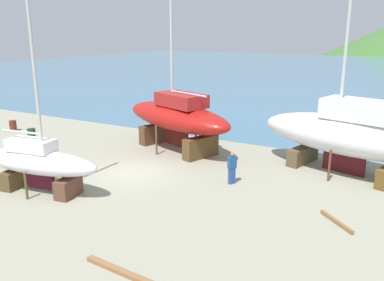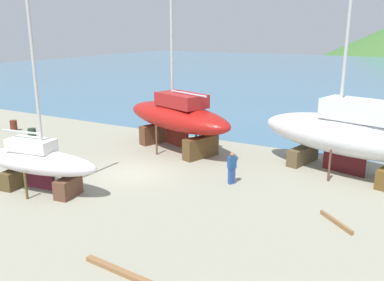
{
  "view_description": "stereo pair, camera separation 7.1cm",
  "coord_description": "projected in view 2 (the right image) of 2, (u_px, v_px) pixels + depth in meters",
  "views": [
    {
      "loc": [
        13.17,
        -17.0,
        7.72
      ],
      "look_at": [
        2.55,
        2.22,
        1.71
      ],
      "focal_mm": 37.71,
      "sensor_mm": 36.0,
      "label": 1
    },
    {
      "loc": [
        13.23,
        -16.97,
        7.72
      ],
      "look_at": [
        2.55,
        2.22,
        1.71
      ],
      "focal_mm": 37.71,
      "sensor_mm": 36.0,
      "label": 2
    }
  ],
  "objects": [
    {
      "name": "barrel_ochre",
      "position": [
        14.0,
        126.0,
        31.98
      ],
      "size": [
        0.69,
        0.69,
        0.85
      ],
      "primitive_type": "cylinder",
      "rotation": [
        0.0,
        0.0,
        1.22
      ],
      "color": "#5F2919",
      "rests_on": "ground"
    },
    {
      "name": "worker",
      "position": [
        232.0,
        168.0,
        20.8
      ],
      "size": [
        0.42,
        0.5,
        1.7
      ],
      "rotation": [
        0.0,
        0.0,
        5.78
      ],
      "color": "#2C488E",
      "rests_on": "ground"
    },
    {
      "name": "sailboat_large_starboard",
      "position": [
        38.0,
        162.0,
        19.59
      ],
      "size": [
        6.77,
        2.68,
        10.07
      ],
      "rotation": [
        0.0,
        0.0,
        0.14
      ],
      "color": "brown",
      "rests_on": "ground"
    },
    {
      "name": "timber_plank_far",
      "position": [
        336.0,
        222.0,
        16.62
      ],
      "size": [
        1.57,
        1.5,
        0.18
      ],
      "primitive_type": "cube",
      "rotation": [
        0.0,
        0.0,
        2.38
      ],
      "color": "olive",
      "rests_on": "ground"
    },
    {
      "name": "barrel_tipped_right",
      "position": [
        32.0,
        135.0,
        29.01
      ],
      "size": [
        0.69,
        0.69,
        0.92
      ],
      "primitive_type": "cylinder",
      "rotation": [
        0.0,
        0.0,
        1.8
      ],
      "color": "#1F3224",
      "rests_on": "ground"
    },
    {
      "name": "sailboat_far_slipway",
      "position": [
        348.0,
        134.0,
        22.0
      ],
      "size": [
        10.59,
        5.75,
        15.75
      ],
      "rotation": [
        0.0,
        0.0,
        2.88
      ],
      "color": "brown",
      "rests_on": "ground"
    },
    {
      "name": "timber_plank_near",
      "position": [
        118.0,
        271.0,
        13.27
      ],
      "size": [
        2.86,
        0.43,
        0.16
      ],
      "primitive_type": "cube",
      "rotation": [
        0.0,
        0.0,
        3.07
      ],
      "color": "olive",
      "rests_on": "ground"
    },
    {
      "name": "sailboat_small_center",
      "position": [
        177.0,
        117.0,
        26.43
      ],
      "size": [
        9.84,
        6.05,
        14.78
      ],
      "rotation": [
        0.0,
        0.0,
        2.8
      ],
      "color": "brown",
      "rests_on": "ground"
    },
    {
      "name": "ground_plane",
      "position": [
        97.0,
        191.0,
        20.05
      ],
      "size": [
        47.0,
        47.0,
        0.0
      ],
      "primitive_type": "plane",
      "color": "gray"
    },
    {
      "name": "sea_water",
      "position": [
        338.0,
        73.0,
        76.14
      ],
      "size": [
        153.43,
        109.61,
        0.01
      ],
      "primitive_type": "cube",
      "color": "teal",
      "rests_on": "ground"
    }
  ]
}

